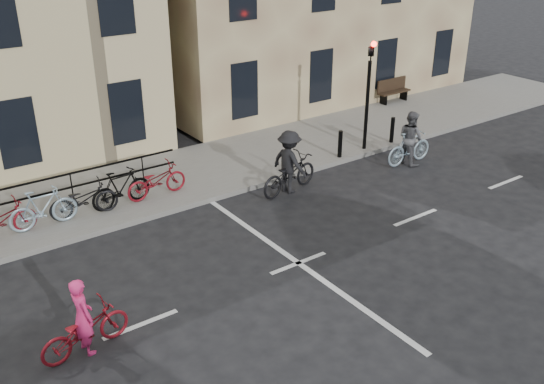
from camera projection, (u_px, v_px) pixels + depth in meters
ground at (298, 263)px, 14.25m from camera, size 120.00×120.00×0.00m
sidewalk at (48, 211)px, 16.53m from camera, size 46.00×4.00×0.15m
traffic_light at (369, 82)px, 19.66m from camera, size 0.18×0.30×3.90m
bollard_east at (340, 144)px, 19.75m from camera, size 0.14×0.14×0.90m
bollard_west at (392, 130)px, 21.01m from camera, size 0.14×0.14×0.90m
bench at (393, 89)px, 25.44m from camera, size 1.60×0.41×0.97m
parked_bikes at (43, 209)px, 15.40m from camera, size 8.30×1.23×1.05m
cyclist_pink at (84, 327)px, 11.21m from camera, size 1.83×0.85×1.57m
cyclist_grey at (410, 143)px, 19.53m from camera, size 1.84×0.88×1.77m
cyclist_dark at (289, 168)px, 17.56m from camera, size 2.20×1.31×1.87m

